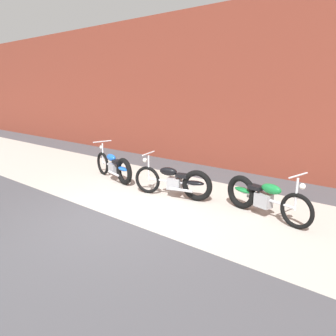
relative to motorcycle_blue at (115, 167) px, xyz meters
The scene contains 6 objects.
ground_plane 2.81m from the motorcycle_blue, 41.17° to the right, with size 80.00×80.00×0.00m, color #47474C.
sidewalk_slab 2.13m from the motorcycle_blue, ahead, with size 36.00×3.50×0.01m, color #B2ADA3.
brick_building_wall 4.48m from the motorcycle_blue, 58.11° to the left, with size 36.00×0.50×4.98m, color brown.
motorcycle_blue is the anchor object (origin of this frame).
motorcycle_black 2.25m from the motorcycle_blue, ahead, with size 1.97×0.73×1.03m.
motorcycle_green 4.21m from the motorcycle_blue, ahead, with size 1.98×0.73×1.03m.
Camera 1 is at (4.55, -3.96, 2.53)m, focal length 34.25 mm.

